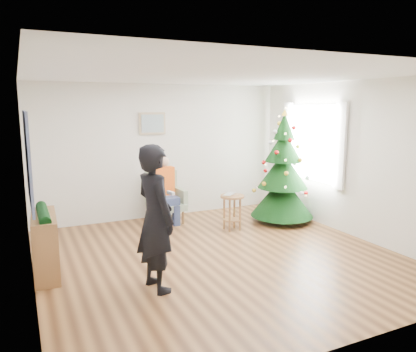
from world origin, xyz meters
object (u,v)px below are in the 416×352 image
armchair (165,204)px  console (45,245)px  christmas_tree (283,172)px  stool (232,212)px  standing_man (155,218)px

armchair → console: 2.77m
christmas_tree → stool: (-1.12, -0.07, -0.64)m
christmas_tree → armchair: bearing=155.7°
christmas_tree → console: size_ratio=2.13×
stool → armchair: size_ratio=0.66×
armchair → standing_man: bearing=-113.1°
stool → armchair: bearing=132.5°
stool → standing_man: standing_man is taller
christmas_tree → console: bearing=-170.2°
christmas_tree → armchair: size_ratio=2.23×
standing_man → console: size_ratio=1.76×
armchair → stool: bearing=-49.2°
christmas_tree → console: christmas_tree is taller
armchair → standing_man: (-1.05, -2.67, 0.53)m
standing_man → console: standing_man is taller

